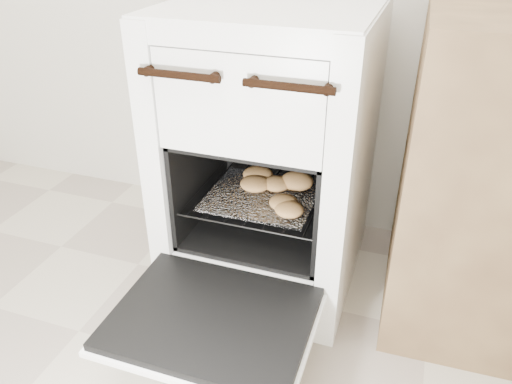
# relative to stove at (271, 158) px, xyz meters

# --- Properties ---
(stove) EXTENTS (0.58, 0.65, 0.89)m
(stove) POSITION_rel_stove_xyz_m (0.00, 0.00, 0.00)
(stove) COLOR white
(stove) RESTS_ON ground
(oven_door) EXTENTS (0.52, 0.41, 0.04)m
(oven_door) POSITION_rel_stove_xyz_m (-0.00, -0.49, -0.24)
(oven_door) COLOR black
(oven_door) RESTS_ON stove
(oven_rack) EXTENTS (0.42, 0.41, 0.01)m
(oven_rack) POSITION_rel_stove_xyz_m (0.00, -0.06, -0.10)
(oven_rack) COLOR black
(oven_rack) RESTS_ON stove
(foil_sheet) EXTENTS (0.33, 0.29, 0.01)m
(foil_sheet) POSITION_rel_stove_xyz_m (-0.00, -0.08, -0.09)
(foil_sheet) COLOR white
(foil_sheet) RESTS_ON oven_rack
(baked_rolls) EXTENTS (0.27, 0.29, 0.05)m
(baked_rolls) POSITION_rel_stove_xyz_m (0.04, -0.05, -0.07)
(baked_rolls) COLOR #E09859
(baked_rolls) RESTS_ON foil_sheet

